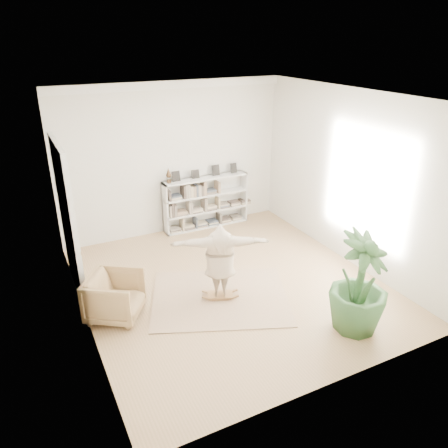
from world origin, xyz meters
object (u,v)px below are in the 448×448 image
rocker_board (220,295)px  person (220,259)px  bookshelf (206,203)px  armchair (115,296)px  houseplant (360,284)px

rocker_board → person: bearing=-112.7°
bookshelf → armchair: size_ratio=2.48×
person → armchair: bearing=13.2°
armchair → person: 1.94m
rocker_board → person: size_ratio=0.31×
rocker_board → houseplant: houseplant is taller
bookshelf → person: bookshelf is taller
bookshelf → person: bearing=-109.9°
armchair → person: person is taller
bookshelf → armchair: 4.15m
bookshelf → rocker_board: 3.40m
rocker_board → bookshelf: bearing=92.5°
bookshelf → houseplant: size_ratio=1.28×
bookshelf → rocker_board: bookshelf is taller
person → houseplant: bearing=154.1°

